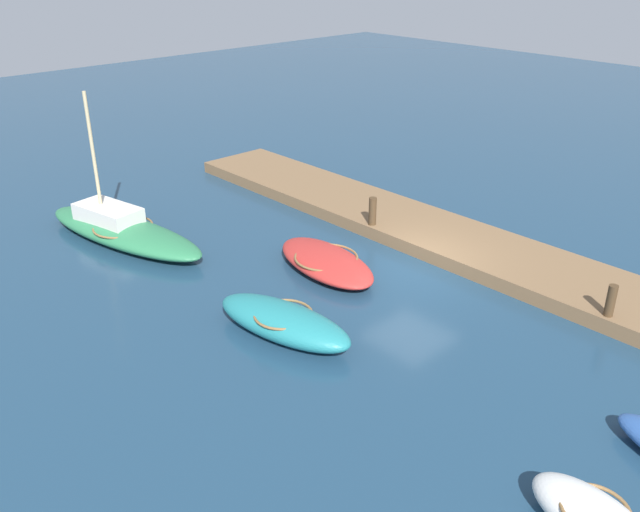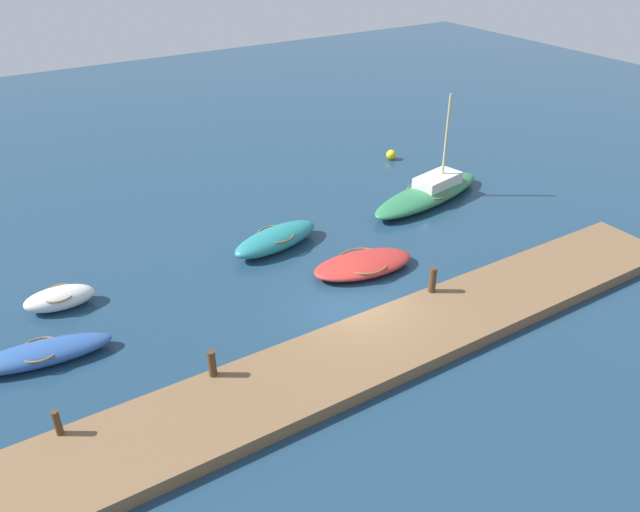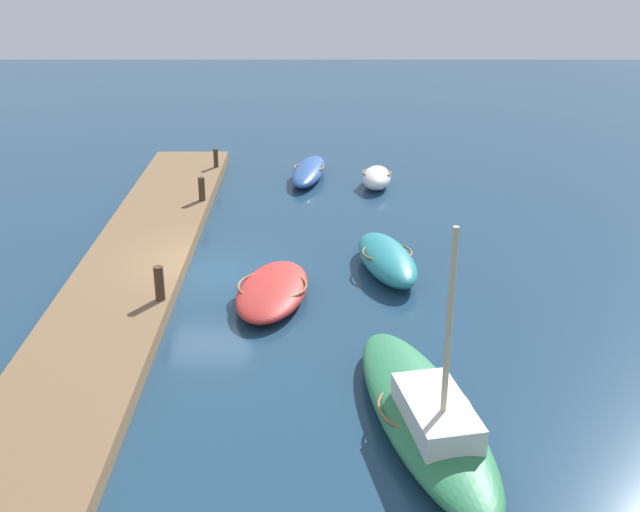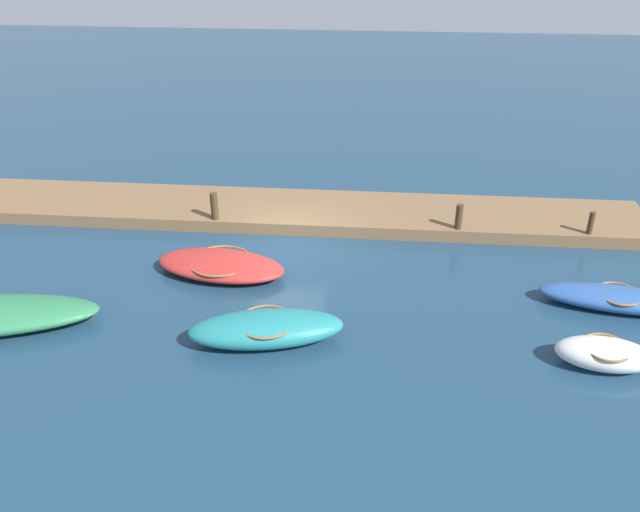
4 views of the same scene
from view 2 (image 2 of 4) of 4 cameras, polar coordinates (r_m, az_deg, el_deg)
name	(u,v)px [view 2 (image 2 of 4)]	position (r m, az deg, el deg)	size (l,w,h in m)	color
ground_plane	(354,311)	(22.10, 3.20, -5.13)	(84.00, 84.00, 0.00)	navy
dock_platform	(394,341)	(20.52, 6.89, -7.76)	(25.34, 3.20, 0.44)	brown
sailboat_green	(429,192)	(30.27, 10.02, 5.82)	(7.47, 3.34, 5.02)	#2D7A4C
motorboat_red	(363,264)	(24.24, 3.99, -0.76)	(4.36, 2.52, 0.60)	#B72D28
dinghy_white	(59,298)	(23.93, -22.92, -3.60)	(2.53, 1.42, 0.78)	white
rowboat_teal	(276,239)	(25.79, -4.09, 1.60)	(4.33, 2.27, 0.84)	teal
rowboat_blue	(41,354)	(21.58, -24.39, -8.22)	(4.49, 1.86, 0.63)	#2D569E
mooring_post_west	(57,423)	(18.17, -23.09, -13.97)	(0.20, 0.20, 0.79)	#47331E
mooring_post_mid_west	(212,363)	(18.74, -9.94, -9.73)	(0.25, 0.25, 0.89)	#47331E
mooring_post_mid_east	(433,280)	(22.43, 10.36, -2.17)	(0.27, 0.27, 0.98)	#47331E
marker_buoy	(391,155)	(35.08, 6.59, 9.28)	(0.56, 0.56, 0.56)	yellow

